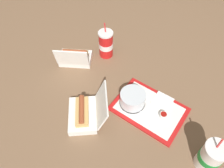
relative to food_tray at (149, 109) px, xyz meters
The scene contains 10 objects.
ground_plane 0.21m from the food_tray, ahead, with size 3.20×3.20×0.00m, color brown.
food_tray is the anchor object (origin of this frame).
cake_container 0.11m from the food_tray, ahead, with size 0.14×0.14×0.08m.
ketchup_cup 0.08m from the food_tray, behind, with size 0.04×0.04×0.02m.
napkin_stack 0.09m from the food_tray, 121.31° to the right, with size 0.10×0.10×0.00m, color white.
plastic_fork 0.07m from the food_tray, 93.86° to the left, with size 0.11×0.01×0.01m, color white.
clamshell_hotdog_right 0.56m from the food_tray, 11.02° to the right, with size 0.24×0.22×0.16m.
clamshell_hotdog_corner 0.34m from the food_tray, 36.06° to the left, with size 0.28×0.28×0.17m.
soda_cup_back 0.37m from the food_tray, 156.58° to the left, with size 0.10×0.10×0.23m.
soda_cup_center 0.49m from the food_tray, 32.06° to the right, with size 0.09×0.09×0.24m.
Camera 1 is at (-0.33, 0.62, 1.01)m, focal length 35.00 mm.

